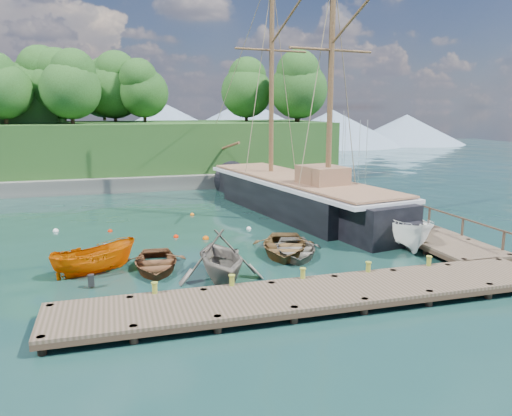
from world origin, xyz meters
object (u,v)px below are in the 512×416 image
(cabin_boat_white, at_px, (407,247))
(motorboat_orange, at_px, (95,273))
(rowboat_0, at_px, (156,269))
(rowboat_2, at_px, (284,253))
(schooner, at_px, (297,198))
(rowboat_3, at_px, (295,256))
(rowboat_1, at_px, (221,279))

(cabin_boat_white, bearing_deg, motorboat_orange, -161.77)
(rowboat_0, relative_size, motorboat_orange, 1.07)
(rowboat_0, xyz_separation_m, motorboat_orange, (-2.73, 0.22, 0.00))
(rowboat_2, height_order, schooner, schooner)
(rowboat_3, relative_size, schooner, 0.16)
(rowboat_0, height_order, cabin_boat_white, cabin_boat_white)
(motorboat_orange, relative_size, cabin_boat_white, 0.72)
(rowboat_2, bearing_deg, cabin_boat_white, 13.50)
(rowboat_1, relative_size, rowboat_3, 1.03)
(rowboat_1, bearing_deg, rowboat_2, 35.84)
(rowboat_0, bearing_deg, rowboat_1, -33.77)
(rowboat_3, relative_size, motorboat_orange, 1.08)
(rowboat_0, distance_m, cabin_boat_white, 13.58)
(rowboat_1, xyz_separation_m, rowboat_2, (4.03, 2.94, 0.00))
(rowboat_3, xyz_separation_m, cabin_boat_white, (6.44, -0.19, 0.00))
(rowboat_0, relative_size, rowboat_2, 0.87)
(rowboat_1, relative_size, motorboat_orange, 1.12)
(rowboat_2, xyz_separation_m, schooner, (4.24, 9.27, 1.11))
(motorboat_orange, bearing_deg, cabin_boat_white, -111.33)
(rowboat_1, bearing_deg, cabin_boat_white, 11.06)
(rowboat_2, relative_size, rowboat_3, 1.13)
(rowboat_0, height_order, motorboat_orange, motorboat_orange)
(rowboat_1, relative_size, schooner, 0.16)
(rowboat_3, xyz_separation_m, motorboat_orange, (-9.86, -0.02, 0.00))
(rowboat_1, distance_m, rowboat_2, 4.99)
(rowboat_0, distance_m, schooner, 14.91)
(cabin_boat_white, distance_m, schooner, 10.43)
(rowboat_0, distance_m, rowboat_1, 3.42)
(cabin_boat_white, xyz_separation_m, schooner, (-2.64, 10.03, 1.11))
(rowboat_0, xyz_separation_m, rowboat_2, (6.70, 0.80, 0.00))
(rowboat_0, relative_size, cabin_boat_white, 0.77)
(cabin_boat_white, height_order, schooner, schooner)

